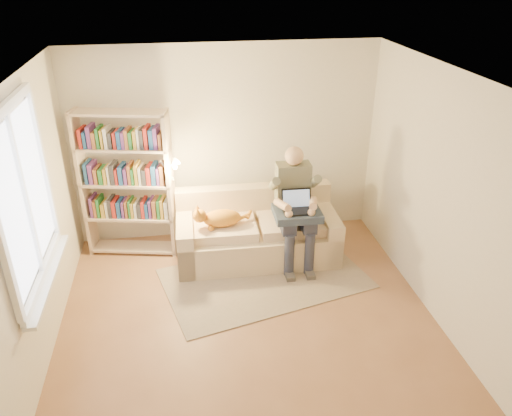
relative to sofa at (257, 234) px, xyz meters
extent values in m
plane|color=brown|center=(-0.30, -1.52, -0.31)|extent=(4.50, 4.50, 0.00)
cube|color=white|center=(-0.30, -1.52, 2.29)|extent=(4.00, 4.50, 0.02)
cube|color=silver|center=(-2.30, -1.52, 0.99)|extent=(0.02, 4.50, 2.60)
cube|color=silver|center=(1.70, -1.52, 0.99)|extent=(0.02, 4.50, 2.60)
cube|color=silver|center=(-0.30, 0.73, 0.99)|extent=(4.00, 0.02, 2.60)
plane|color=white|center=(-2.27, -1.32, 1.34)|extent=(0.00, 1.50, 1.50)
cube|color=white|center=(-2.26, -1.32, 2.13)|extent=(0.05, 1.50, 0.08)
cube|color=white|center=(-2.26, -1.32, 0.55)|extent=(0.05, 1.50, 0.08)
cube|color=white|center=(-2.26, -1.32, 1.34)|extent=(0.04, 0.05, 1.50)
cube|color=white|center=(-2.22, -1.32, 0.50)|extent=(0.12, 1.52, 0.04)
cube|color=beige|center=(0.00, -0.04, -0.10)|extent=(2.04, 0.95, 0.42)
cube|color=beige|center=(0.01, 0.31, 0.33)|extent=(2.03, 0.24, 0.43)
cube|color=beige|center=(-0.91, -0.02, -0.01)|extent=(0.22, 0.91, 0.61)
cube|color=beige|center=(0.91, -0.06, -0.01)|extent=(0.22, 0.91, 0.61)
cube|color=beige|center=(-0.46, -0.08, 0.17)|extent=(0.87, 0.62, 0.12)
cube|color=beige|center=(0.45, -0.10, 0.17)|extent=(0.87, 0.62, 0.12)
cube|color=slate|center=(0.45, -0.02, 0.67)|extent=(0.42, 0.24, 0.57)
sphere|color=#DFAE83|center=(0.45, -0.04, 1.07)|extent=(0.23, 0.23, 0.23)
cube|color=#2F3142|center=(0.32, -0.29, 0.33)|extent=(0.18, 0.47, 0.18)
cube|color=#2F3142|center=(0.57, -0.29, 0.33)|extent=(0.18, 0.47, 0.18)
cylinder|color=#2F3142|center=(0.31, -0.52, -0.03)|extent=(0.12, 0.12, 0.57)
cylinder|color=#2F3142|center=(0.56, -0.52, -0.03)|extent=(0.12, 0.12, 0.57)
ellipsoid|color=#FFA731|center=(-0.46, -0.11, 0.34)|extent=(0.48, 0.26, 0.21)
sphere|color=#FFA731|center=(-0.73, -0.15, 0.41)|extent=(0.17, 0.17, 0.17)
cylinder|color=#FFA731|center=(-0.21, -0.07, 0.30)|extent=(0.23, 0.05, 0.07)
cube|color=#2B384C|center=(0.46, -0.31, 0.43)|extent=(0.57, 0.47, 0.09)
cube|color=black|center=(0.46, -0.36, 0.49)|extent=(0.36, 0.26, 0.02)
cube|color=black|center=(0.46, -0.24, 0.60)|extent=(0.36, 0.10, 0.23)
plane|color=#8CA5CC|center=(0.46, -0.24, 0.60)|extent=(0.33, 0.11, 0.31)
cube|color=#CAB199|center=(-2.12, 0.49, 0.65)|extent=(0.10, 0.29, 1.92)
cube|color=#CAB199|center=(-1.04, 0.26, 0.65)|extent=(0.10, 0.29, 1.92)
cube|color=#CAB199|center=(-1.58, 0.38, -0.26)|extent=(1.18, 0.52, 0.03)
cube|color=#CAB199|center=(-1.58, 0.38, 0.21)|extent=(1.18, 0.52, 0.03)
cube|color=#CAB199|center=(-1.58, 0.38, 0.67)|extent=(1.18, 0.52, 0.03)
cube|color=#CAB199|center=(-1.58, 0.38, 1.14)|extent=(1.18, 0.52, 0.03)
cube|color=#CAB199|center=(-1.58, 0.38, 1.57)|extent=(1.18, 0.52, 0.03)
cube|color=#267233|center=(-1.58, 0.38, 0.34)|extent=(1.00, 0.43, 0.23)
cube|color=gold|center=(-1.58, 0.38, 0.80)|extent=(1.00, 0.43, 0.23)
cube|color=silver|center=(-1.58, 0.38, 1.27)|extent=(1.00, 0.43, 0.23)
cylinder|color=silver|center=(-1.13, 0.28, 0.71)|extent=(0.10, 0.10, 0.04)
cone|color=silver|center=(-0.99, 0.12, 1.00)|extent=(0.15, 0.17, 0.16)
cube|color=gray|center=(0.01, -0.55, -0.31)|extent=(2.64, 1.94, 0.01)
camera|label=1|loc=(-0.90, -5.50, 3.22)|focal=35.00mm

